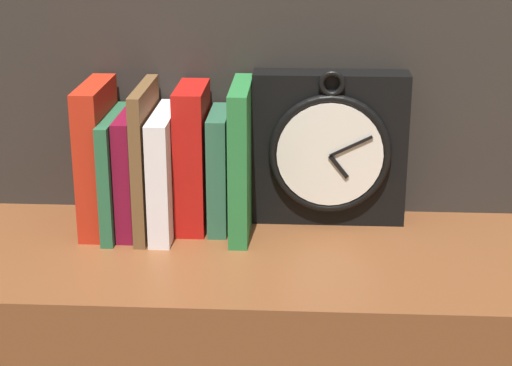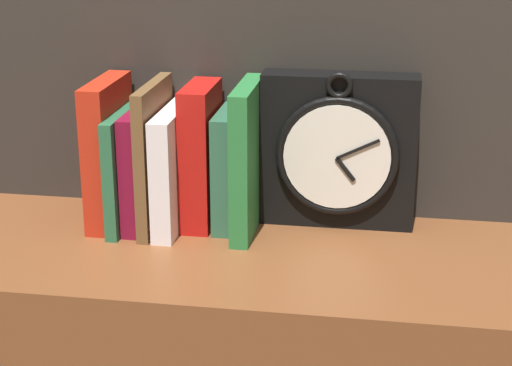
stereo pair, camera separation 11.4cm
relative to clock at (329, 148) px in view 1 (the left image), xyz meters
name	(u,v)px [view 1 (the left image)]	position (x,y,z in m)	size (l,w,h in m)	color
clock	(329,148)	(0.00, 0.00, 0.00)	(0.23, 0.07, 0.24)	black
book_slot0_red	(98,157)	(-0.34, -0.04, -0.01)	(0.03, 0.15, 0.21)	red
book_slot1_green	(115,172)	(-0.31, -0.05, -0.03)	(0.02, 0.16, 0.17)	#27623E
book_slot2_maroon	(131,170)	(-0.29, -0.04, -0.03)	(0.02, 0.15, 0.17)	maroon
book_slot3_brown	(146,159)	(-0.26, -0.05, -0.01)	(0.02, 0.16, 0.21)	brown
book_slot4_white	(165,172)	(-0.24, -0.05, -0.02)	(0.03, 0.16, 0.18)	white
book_slot5_red	(193,157)	(-0.20, -0.03, -0.01)	(0.04, 0.12, 0.21)	#B61510
book_slot6_green	(220,170)	(-0.16, -0.03, -0.03)	(0.03, 0.12, 0.17)	#2E6246
book_slot7_green	(241,159)	(-0.13, -0.05, 0.00)	(0.03, 0.16, 0.22)	#277437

